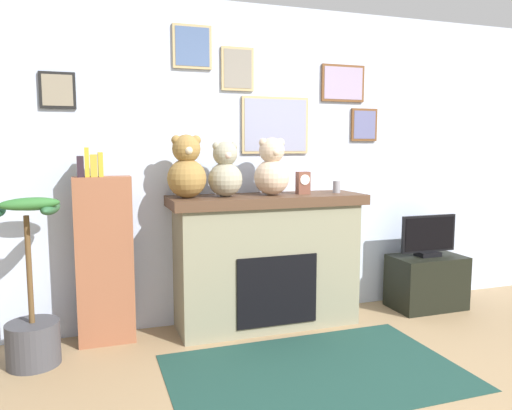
{
  "coord_description": "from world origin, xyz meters",
  "views": [
    {
      "loc": [
        -1.68,
        -1.97,
        1.46
      ],
      "look_at": [
        -0.42,
        1.7,
        0.99
      ],
      "focal_mm": 34.66,
      "sensor_mm": 36.0,
      "label": 1
    }
  ],
  "objects_px": {
    "teddy_bear_grey": "(187,170)",
    "mantel_clock": "(303,183)",
    "bookshelf": "(104,257)",
    "candle_jar": "(337,187)",
    "teddy_bear_cream": "(225,172)",
    "potted_plant": "(32,309)",
    "television": "(428,237)",
    "tv_stand": "(426,282)",
    "teddy_bear_tan": "(272,169)",
    "fireplace": "(267,260)"
  },
  "relations": [
    {
      "from": "bookshelf",
      "to": "television",
      "type": "height_order",
      "value": "bookshelf"
    },
    {
      "from": "candle_jar",
      "to": "bookshelf",
      "type": "bearing_deg",
      "value": 178.31
    },
    {
      "from": "mantel_clock",
      "to": "teddy_bear_grey",
      "type": "relative_size",
      "value": 0.38
    },
    {
      "from": "bookshelf",
      "to": "mantel_clock",
      "type": "relative_size",
      "value": 8.03
    },
    {
      "from": "mantel_clock",
      "to": "teddy_bear_grey",
      "type": "height_order",
      "value": "teddy_bear_grey"
    },
    {
      "from": "potted_plant",
      "to": "tv_stand",
      "type": "relative_size",
      "value": 1.78
    },
    {
      "from": "teddy_bear_grey",
      "to": "potted_plant",
      "type": "bearing_deg",
      "value": -170.96
    },
    {
      "from": "potted_plant",
      "to": "mantel_clock",
      "type": "distance_m",
      "value": 2.19
    },
    {
      "from": "bookshelf",
      "to": "tv_stand",
      "type": "relative_size",
      "value": 2.26
    },
    {
      "from": "teddy_bear_tan",
      "to": "teddy_bear_cream",
      "type": "bearing_deg",
      "value": 179.99
    },
    {
      "from": "tv_stand",
      "to": "mantel_clock",
      "type": "height_order",
      "value": "mantel_clock"
    },
    {
      "from": "bookshelf",
      "to": "teddy_bear_grey",
      "type": "relative_size",
      "value": 3.06
    },
    {
      "from": "candle_jar",
      "to": "teddy_bear_cream",
      "type": "bearing_deg",
      "value": -179.97
    },
    {
      "from": "television",
      "to": "candle_jar",
      "type": "height_order",
      "value": "candle_jar"
    },
    {
      "from": "mantel_clock",
      "to": "teddy_bear_cream",
      "type": "relative_size",
      "value": 0.43
    },
    {
      "from": "mantel_clock",
      "to": "bookshelf",
      "type": "bearing_deg",
      "value": 177.93
    },
    {
      "from": "fireplace",
      "to": "teddy_bear_cream",
      "type": "height_order",
      "value": "teddy_bear_cream"
    },
    {
      "from": "bookshelf",
      "to": "potted_plant",
      "type": "distance_m",
      "value": 0.59
    },
    {
      "from": "potted_plant",
      "to": "bookshelf",
      "type": "bearing_deg",
      "value": 25.64
    },
    {
      "from": "bookshelf",
      "to": "potted_plant",
      "type": "xyz_separation_m",
      "value": [
        -0.48,
        -0.23,
        -0.27
      ]
    },
    {
      "from": "bookshelf",
      "to": "teddy_bear_tan",
      "type": "xyz_separation_m",
      "value": [
        1.29,
        -0.06,
        0.62
      ]
    },
    {
      "from": "teddy_bear_cream",
      "to": "teddy_bear_tan",
      "type": "relative_size",
      "value": 0.94
    },
    {
      "from": "bookshelf",
      "to": "teddy_bear_grey",
      "type": "distance_m",
      "value": 0.88
    },
    {
      "from": "bookshelf",
      "to": "teddy_bear_cream",
      "type": "relative_size",
      "value": 3.42
    },
    {
      "from": "tv_stand",
      "to": "teddy_bear_cream",
      "type": "distance_m",
      "value": 2.13
    },
    {
      "from": "teddy_bear_grey",
      "to": "mantel_clock",
      "type": "bearing_deg",
      "value": -0.03
    },
    {
      "from": "bookshelf",
      "to": "teddy_bear_tan",
      "type": "distance_m",
      "value": 1.43
    },
    {
      "from": "fireplace",
      "to": "potted_plant",
      "type": "height_order",
      "value": "potted_plant"
    },
    {
      "from": "teddy_bear_cream",
      "to": "teddy_bear_grey",
      "type": "bearing_deg",
      "value": -179.99
    },
    {
      "from": "tv_stand",
      "to": "mantel_clock",
      "type": "distance_m",
      "value": 1.53
    },
    {
      "from": "candle_jar",
      "to": "teddy_bear_cream",
      "type": "relative_size",
      "value": 0.24
    },
    {
      "from": "mantel_clock",
      "to": "teddy_bear_tan",
      "type": "bearing_deg",
      "value": 179.88
    },
    {
      "from": "bookshelf",
      "to": "potted_plant",
      "type": "relative_size",
      "value": 1.27
    },
    {
      "from": "bookshelf",
      "to": "teddy_bear_cream",
      "type": "height_order",
      "value": "teddy_bear_cream"
    },
    {
      "from": "television",
      "to": "teddy_bear_tan",
      "type": "relative_size",
      "value": 1.21
    },
    {
      "from": "potted_plant",
      "to": "teddy_bear_cream",
      "type": "height_order",
      "value": "teddy_bear_cream"
    },
    {
      "from": "bookshelf",
      "to": "mantel_clock",
      "type": "distance_m",
      "value": 1.64
    },
    {
      "from": "mantel_clock",
      "to": "fireplace",
      "type": "bearing_deg",
      "value": 176.45
    },
    {
      "from": "tv_stand",
      "to": "teddy_bear_tan",
      "type": "bearing_deg",
      "value": 178.29
    },
    {
      "from": "potted_plant",
      "to": "television",
      "type": "relative_size",
      "value": 2.09
    },
    {
      "from": "bookshelf",
      "to": "candle_jar",
      "type": "distance_m",
      "value": 1.93
    },
    {
      "from": "candle_jar",
      "to": "mantel_clock",
      "type": "bearing_deg",
      "value": -179.78
    },
    {
      "from": "fireplace",
      "to": "teddy_bear_tan",
      "type": "height_order",
      "value": "teddy_bear_tan"
    },
    {
      "from": "mantel_clock",
      "to": "teddy_bear_cream",
      "type": "distance_m",
      "value": 0.66
    },
    {
      "from": "teddy_bear_grey",
      "to": "teddy_bear_tan",
      "type": "xyz_separation_m",
      "value": [
        0.68,
        0.0,
        -0.01
      ]
    },
    {
      "from": "fireplace",
      "to": "candle_jar",
      "type": "relative_size",
      "value": 15.61
    },
    {
      "from": "candle_jar",
      "to": "teddy_bear_grey",
      "type": "xyz_separation_m",
      "value": [
        -1.26,
        -0.0,
        0.16
      ]
    },
    {
      "from": "bookshelf",
      "to": "teddy_bear_tan",
      "type": "bearing_deg",
      "value": -2.48
    },
    {
      "from": "fireplace",
      "to": "potted_plant",
      "type": "distance_m",
      "value": 1.75
    },
    {
      "from": "fireplace",
      "to": "teddy_bear_cream",
      "type": "xyz_separation_m",
      "value": [
        -0.35,
        -0.02,
        0.72
      ]
    }
  ]
}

